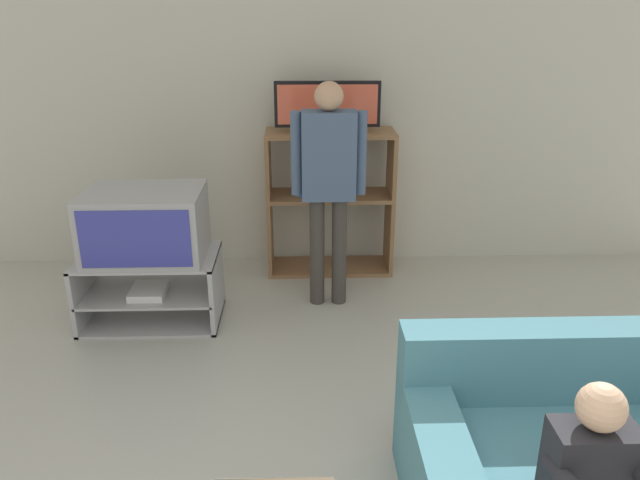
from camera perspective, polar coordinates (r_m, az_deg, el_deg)
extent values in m
cube|color=beige|center=(5.25, 0.15, 11.69)|extent=(6.40, 0.06, 2.60)
cube|color=#A8A8AD|center=(4.71, -14.92, -6.86)|extent=(0.96, 0.57, 0.02)
cube|color=#A8A8AD|center=(4.62, -15.17, -4.53)|extent=(0.93, 0.57, 0.02)
cube|color=#A8A8AD|center=(4.51, -15.48, -1.53)|extent=(0.96, 0.57, 0.02)
cube|color=#A8A8AD|center=(4.74, -20.70, -4.20)|extent=(0.03, 0.57, 0.49)
cube|color=#A8A8AD|center=(4.52, -9.43, -4.26)|extent=(0.03, 0.57, 0.49)
cube|color=silver|center=(4.54, -15.40, -4.53)|extent=(0.24, 0.28, 0.05)
cube|color=#9E9EA3|center=(4.44, -15.69, 1.43)|extent=(0.80, 0.59, 0.47)
cube|color=#333899|center=(4.17, -16.59, 0.05)|extent=(0.72, 0.01, 0.39)
cube|color=#8E6642|center=(5.16, -4.66, 3.36)|extent=(0.03, 0.40, 1.19)
cube|color=#8E6642|center=(5.20, 6.43, 3.46)|extent=(0.03, 0.40, 1.19)
cube|color=#8E6642|center=(5.36, 0.88, -2.47)|extent=(0.97, 0.40, 0.03)
cube|color=#8E6642|center=(5.14, 0.92, 4.06)|extent=(0.97, 0.40, 0.03)
cube|color=#8E6642|center=(5.01, 0.95, 9.74)|extent=(0.97, 0.40, 0.03)
cube|color=#3870B7|center=(5.04, -1.10, 5.20)|extent=(0.18, 0.04, 0.22)
cube|color=black|center=(4.98, 0.68, 10.08)|extent=(0.29, 0.20, 0.04)
cube|color=black|center=(4.94, 0.69, 12.32)|extent=(0.82, 0.04, 0.35)
cube|color=#D8593F|center=(4.92, 0.70, 12.28)|extent=(0.77, 0.01, 0.30)
cube|color=teal|center=(3.13, 22.27, -19.68)|extent=(1.46, 0.92, 0.40)
cube|color=teal|center=(3.18, 20.72, -10.32)|extent=(1.46, 0.20, 0.36)
cube|color=teal|center=(2.91, 10.46, -20.19)|extent=(0.22, 0.92, 0.52)
cylinder|color=#3D3833|center=(4.63, -0.27, -1.06)|extent=(0.11, 0.11, 0.83)
cylinder|color=#3D3833|center=(4.63, 1.77, -1.04)|extent=(0.11, 0.11, 0.83)
cube|color=#475B7A|center=(4.41, 0.80, 7.72)|extent=(0.38, 0.20, 0.62)
cylinder|color=#475B7A|center=(4.40, -2.20, 7.89)|extent=(0.08, 0.08, 0.59)
cylinder|color=#475B7A|center=(4.42, 3.78, 7.92)|extent=(0.08, 0.08, 0.59)
sphere|color=tan|center=(4.33, 0.82, 13.02)|extent=(0.20, 0.20, 0.20)
cube|color=#232328|center=(2.54, 23.32, -19.03)|extent=(0.30, 0.17, 0.39)
sphere|color=#DBAD89|center=(2.38, 24.33, -13.76)|extent=(0.17, 0.17, 0.17)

